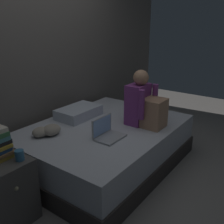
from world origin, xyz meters
TOP-DOWN VIEW (x-y plane):
  - ground_plane at (0.00, 0.00)m, footprint 8.00×8.00m
  - wall_back at (0.00, 1.20)m, footprint 5.60×0.10m
  - bed at (0.20, 0.30)m, footprint 2.00×1.50m
  - nightstand at (-1.10, 0.41)m, footprint 0.44×0.46m
  - person_sitting at (0.51, -0.05)m, footprint 0.39×0.44m
  - laptop at (-0.05, 0.08)m, footprint 0.32×0.23m
  - pillow at (0.24, 0.75)m, footprint 0.56×0.36m
  - mug at (-0.97, 0.29)m, footprint 0.08×0.08m
  - clothes_pile at (-0.39, 0.63)m, footprint 0.30×0.24m

SIDE VIEW (x-z plane):
  - ground_plane at x=0.00m, z-range 0.00..0.00m
  - bed at x=0.20m, z-range 0.00..0.51m
  - nightstand at x=-1.10m, z-range 0.00..0.60m
  - laptop at x=-0.05m, z-range 0.46..0.68m
  - clothes_pile at x=-0.39m, z-range 0.51..0.63m
  - pillow at x=0.24m, z-range 0.51..0.64m
  - mug at x=-0.97m, z-range 0.59..0.68m
  - person_sitting at x=0.51m, z-range 0.44..1.09m
  - wall_back at x=0.00m, z-range 0.00..2.70m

